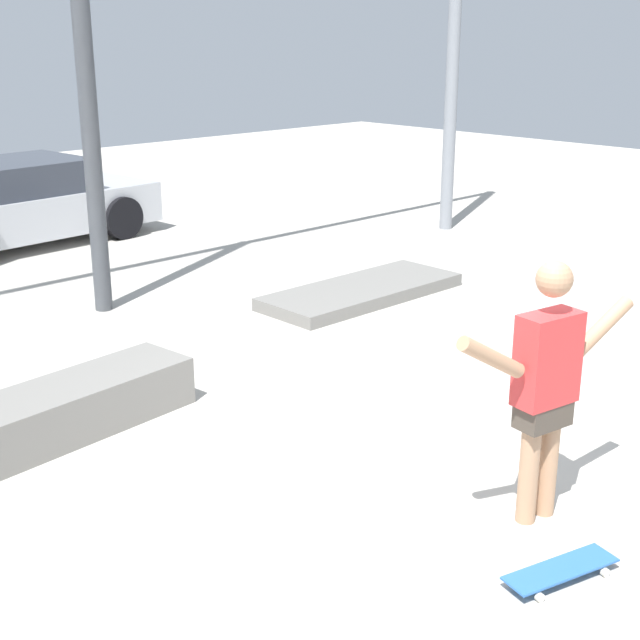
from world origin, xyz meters
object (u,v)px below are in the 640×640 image
object	(u,v)px
grind_box	(37,420)
manual_pad	(362,291)
parked_car_silver	(15,204)
skateboarder	(546,380)
skateboard	(561,570)

from	to	relation	value
grind_box	manual_pad	size ratio (longest dim) A/B	1.03
manual_pad	parked_car_silver	xyz separation A→B (m)	(-1.72, 5.52, 0.54)
skateboarder	manual_pad	xyz separation A→B (m)	(2.87, 4.33, -0.91)
skateboarder	grind_box	bearing A→B (deg)	129.29
skateboard	manual_pad	xyz separation A→B (m)	(3.37, 4.84, 0.01)
skateboard	manual_pad	size ratio (longest dim) A/B	0.30
grind_box	manual_pad	distance (m)	4.85
skateboard	skateboarder	bearing A→B (deg)	60.39
grind_box	manual_pad	bearing A→B (deg)	12.02
skateboarder	grind_box	xyz separation A→B (m)	(-1.88, 3.32, -0.78)
skateboard	manual_pad	world-z (taller)	manual_pad
skateboard	parked_car_silver	bearing A→B (deg)	96.03
skateboarder	grind_box	world-z (taller)	skateboarder
manual_pad	grind_box	bearing A→B (deg)	-167.98
grind_box	skateboarder	bearing A→B (deg)	-60.56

